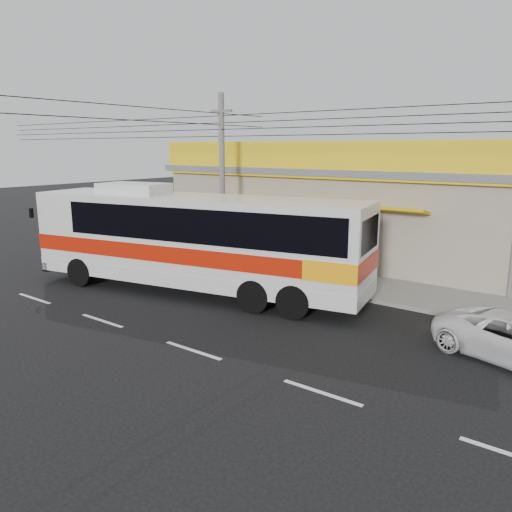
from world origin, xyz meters
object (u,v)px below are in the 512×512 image
(motorbike_dark, at_px, (218,241))
(utility_pole, at_px, (221,125))
(coach_bus, at_px, (199,237))
(motorbike_red, at_px, (264,255))

(motorbike_dark, distance_m, utility_pole, 6.23)
(coach_bus, xyz_separation_m, motorbike_dark, (-3.87, 5.47, -1.45))
(coach_bus, height_order, motorbike_dark, coach_bus)
(motorbike_red, distance_m, utility_pole, 6.01)
(utility_pole, bearing_deg, coach_bus, -61.67)
(coach_bus, height_order, utility_pole, utility_pole)
(motorbike_dark, relative_size, utility_pole, 0.06)
(coach_bus, relative_size, motorbike_red, 6.51)
(coach_bus, relative_size, motorbike_dark, 7.04)
(utility_pole, bearing_deg, motorbike_red, 18.75)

